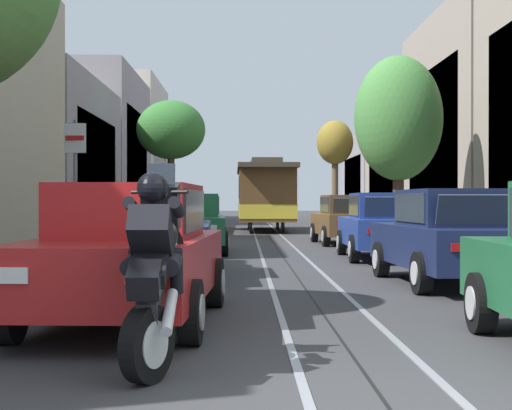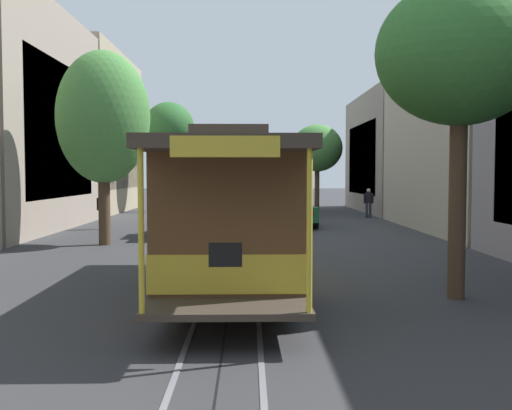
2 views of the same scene
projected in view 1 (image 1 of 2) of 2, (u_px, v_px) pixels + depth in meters
name	position (u px, v px, depth m)	size (l,w,h in m)	color
ground_plane	(268.00, 236.00, 30.71)	(160.63, 160.63, 0.00)	#38383A
trolley_track_rails	(265.00, 231.00, 35.13)	(1.14, 72.25, 0.01)	gray
building_facade_left	(56.00, 138.00, 36.89)	(5.72, 63.95, 10.82)	gray
parked_car_red_near_left	(128.00, 252.00, 8.72)	(2.14, 4.42, 1.58)	red
parked_car_navy_second_left	(161.00, 233.00, 14.18)	(2.10, 4.41, 1.58)	#19234C
parked_car_green_mid_left	(190.00, 223.00, 20.42)	(2.12, 4.41, 1.58)	#1E6038
parked_car_navy_second_right	(452.00, 237.00, 12.66)	(2.14, 4.42, 1.58)	#19234C
parked_car_blue_mid_right	(384.00, 226.00, 18.38)	(2.07, 4.39, 1.58)	#233D93
parked_car_brown_fourth_right	(347.00, 219.00, 24.65)	(2.13, 4.41, 1.58)	brown
street_tree_kerb_left_second	(171.00, 131.00, 36.49)	(3.29, 2.65, 6.21)	#4C3826
street_tree_kerb_right_second	(398.00, 119.00, 27.67)	(3.20, 2.70, 6.66)	#4C3826
street_tree_kerb_right_mid	(335.00, 145.00, 47.66)	(2.27, 2.26, 6.43)	brown
cable_car_trolley	(265.00, 195.00, 35.64)	(2.67, 9.15, 3.28)	brown
motorcycle_with_rider	(155.00, 260.00, 6.29)	(0.52, 1.88, 1.72)	black
pedestrian_on_right_pavement	(489.00, 216.00, 21.97)	(0.55, 0.42, 1.68)	slate
pedestrian_crossing_far	(394.00, 209.00, 39.25)	(0.55, 0.29, 1.74)	#4C4233
street_sign_post	(75.00, 183.00, 12.48)	(0.36, 0.07, 2.72)	slate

